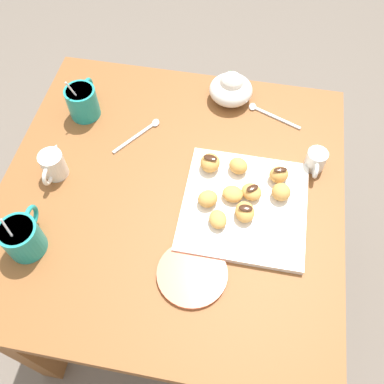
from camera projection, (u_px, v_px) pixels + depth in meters
ground_plane at (178, 287)px, 1.65m from camera, size 8.00×8.00×0.00m
dining_table at (173, 217)px, 1.16m from camera, size 0.86×0.86×0.71m
pastry_plate_square at (244, 206)px, 1.01m from camera, size 0.30×0.30×0.02m
coffee_mug_teal_left at (22, 237)px, 0.92m from camera, size 0.12×0.09×0.14m
coffee_mug_teal_right at (83, 101)px, 1.14m from camera, size 0.12×0.08×0.14m
cream_pitcher_white at (53, 163)px, 1.04m from camera, size 0.10×0.06×0.07m
ice_cream_bowl at (231, 88)px, 1.18m from camera, size 0.12×0.12×0.09m
chocolate_sauce_pitcher at (316, 159)px, 1.06m from camera, size 0.09×0.05×0.06m
saucer_coral_left at (192, 274)px, 0.92m from camera, size 0.16×0.16×0.01m
loose_spoon_near_saucer at (142, 132)px, 1.14m from camera, size 0.14×0.10×0.01m
loose_spoon_by_plate at (267, 114)px, 1.18m from camera, size 0.07×0.15×0.01m
beignet_0 at (232, 195)px, 1.00m from camera, size 0.05×0.06×0.03m
beignet_1 at (218, 219)px, 0.97m from camera, size 0.06×0.06×0.03m
beignet_2 at (208, 199)px, 0.99m from camera, size 0.06×0.06×0.03m
beignet_3 at (238, 166)px, 1.04m from camera, size 0.06×0.06×0.04m
beignet_4 at (281, 192)px, 1.00m from camera, size 0.05×0.05×0.04m
beignet_5 at (245, 212)px, 0.97m from camera, size 0.06×0.06×0.03m
chocolate_drizzle_5 at (246, 208)px, 0.96m from camera, size 0.02×0.03×0.00m
beignet_6 at (279, 175)px, 1.03m from camera, size 0.06×0.06×0.04m
chocolate_drizzle_6 at (280, 170)px, 1.01m from camera, size 0.02×0.04×0.00m
beignet_7 at (210, 163)px, 1.05m from camera, size 0.05×0.05×0.04m
chocolate_drizzle_7 at (210, 158)px, 1.03m from camera, size 0.02×0.04×0.00m
beignet_8 at (252, 192)px, 1.01m from camera, size 0.06×0.07×0.03m
chocolate_drizzle_8 at (252, 188)px, 0.99m from camera, size 0.03×0.04×0.00m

